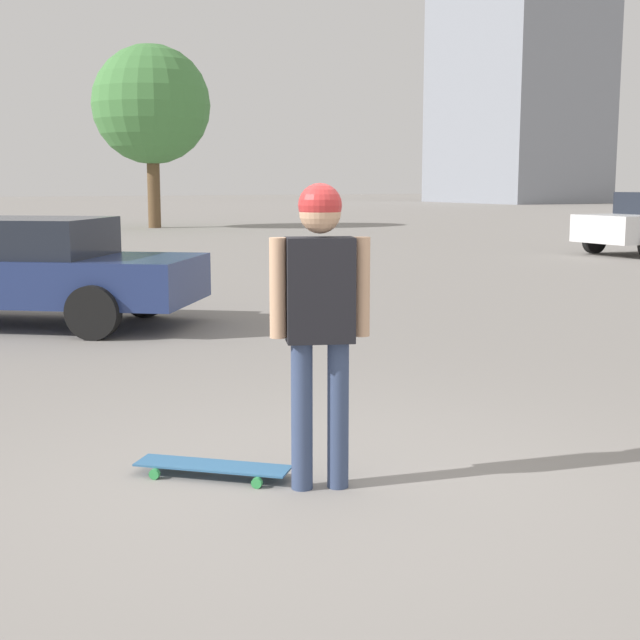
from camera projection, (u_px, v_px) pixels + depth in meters
ground_plane at (320, 487)px, 5.22m from camera, size 220.00×220.00×0.00m
person at (320, 301)px, 5.05m from camera, size 0.54×0.32×1.77m
skateboard at (213, 467)px, 5.40m from camera, size 0.86×0.81×0.08m
car_parked_near at (11, 269)px, 11.08m from camera, size 4.81×4.20×1.34m
building_block_distant at (520, 19)px, 76.02m from camera, size 10.47×13.35×31.18m
tree_distant at (151, 105)px, 34.13m from camera, size 4.52×4.52×6.98m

